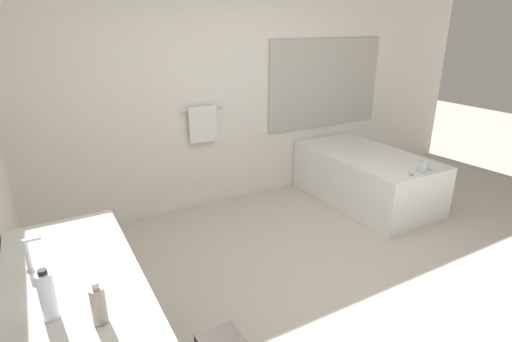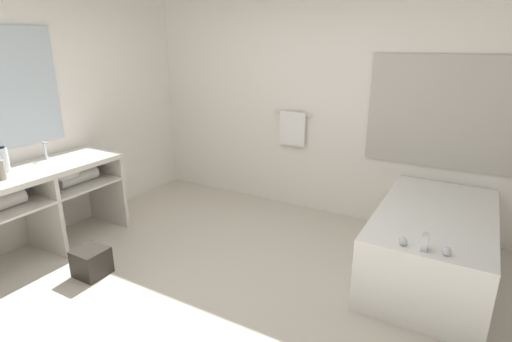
{
  "view_description": "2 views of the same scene",
  "coord_description": "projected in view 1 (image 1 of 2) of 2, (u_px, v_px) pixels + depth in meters",
  "views": [
    {
      "loc": [
        -1.9,
        -1.87,
        2.03
      ],
      "look_at": [
        -0.34,
        0.89,
        0.85
      ],
      "focal_mm": 28.0,
      "sensor_mm": 36.0,
      "label": 1
    },
    {
      "loc": [
        1.63,
        -2.08,
        1.97
      ],
      "look_at": [
        -0.1,
        0.93,
        0.83
      ],
      "focal_mm": 28.0,
      "sensor_mm": 36.0,
      "label": 2
    }
  ],
  "objects": [
    {
      "name": "vanity_counter",
      "position": [
        81.0,
        320.0,
        2.0
      ],
      "size": [
        0.63,
        1.54,
        0.85
      ],
      "color": "silver",
      "rests_on": "ground_plane"
    },
    {
      "name": "soap_dispenser",
      "position": [
        99.0,
        305.0,
        1.63
      ],
      "size": [
        0.06,
        0.06,
        0.2
      ],
      "color": "gray",
      "rests_on": "vanity_counter"
    },
    {
      "name": "sink_faucet",
      "position": [
        28.0,
        256.0,
        1.98
      ],
      "size": [
        0.09,
        0.04,
        0.18
      ],
      "color": "silver",
      "rests_on": "vanity_counter"
    },
    {
      "name": "ground_plane",
      "position": [
        350.0,
        300.0,
        3.11
      ],
      "size": [
        16.0,
        16.0,
        0.0
      ],
      "primitive_type": "plane",
      "color": "beige",
      "rests_on": "ground"
    },
    {
      "name": "bathtub",
      "position": [
        366.0,
        175.0,
        4.75
      ],
      "size": [
        0.91,
        1.68,
        0.72
      ],
      "color": "white",
      "rests_on": "ground_plane"
    },
    {
      "name": "wall_back_with_blinds",
      "position": [
        228.0,
        87.0,
        4.48
      ],
      "size": [
        7.4,
        0.13,
        2.7
      ],
      "color": "white",
      "rests_on": "ground_plane"
    },
    {
      "name": "water_bottle_1",
      "position": [
        47.0,
        296.0,
        1.65
      ],
      "size": [
        0.07,
        0.07,
        0.24
      ],
      "color": "white",
      "rests_on": "vanity_counter"
    }
  ]
}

